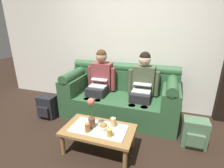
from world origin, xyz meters
TOP-DOWN VIEW (x-y plane):
  - ground_plane at (0.00, 0.00)m, footprint 14.00×14.00m
  - back_wall_patterned at (0.00, 1.70)m, footprint 6.00×0.12m
  - couch at (-0.00, 1.17)m, footprint 2.07×0.88m
  - person_left at (-0.40, 1.17)m, footprint 0.56×0.67m
  - person_right at (0.40, 1.17)m, footprint 0.56×0.67m
  - coffee_table at (0.00, 0.10)m, footprint 0.96×0.54m
  - flower_vase at (-0.09, 0.10)m, footprint 0.09×0.09m
  - snack_bowl at (0.07, 0.10)m, footprint 0.13×0.13m
  - cup_near_left at (0.17, 0.21)m, footprint 0.07×0.07m
  - cup_near_right at (0.20, -0.01)m, footprint 0.07×0.07m
  - cup_far_center at (-0.10, -0.01)m, footprint 0.07×0.07m
  - backpack_left at (-1.25, 0.64)m, footprint 0.31×0.28m
  - backpack_right at (1.25, 0.63)m, footprint 0.33×0.27m

SIDE VIEW (x-z plane):
  - ground_plane at x=0.00m, z-range 0.00..0.00m
  - backpack_right at x=1.25m, z-range 0.00..0.41m
  - backpack_left at x=-1.25m, z-range 0.00..0.41m
  - coffee_table at x=0.00m, z-range 0.13..0.48m
  - couch at x=0.00m, z-range -0.11..0.86m
  - snack_bowl at x=0.07m, z-range 0.34..0.45m
  - cup_near_right at x=0.20m, z-range 0.36..0.46m
  - cup_far_center at x=-0.10m, z-range 0.36..0.47m
  - cup_near_left at x=0.17m, z-range 0.36..0.48m
  - flower_vase at x=-0.09m, z-range 0.34..0.76m
  - person_right at x=0.40m, z-range 0.05..1.27m
  - person_left at x=-0.40m, z-range 0.05..1.27m
  - back_wall_patterned at x=0.00m, z-range 0.00..2.90m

